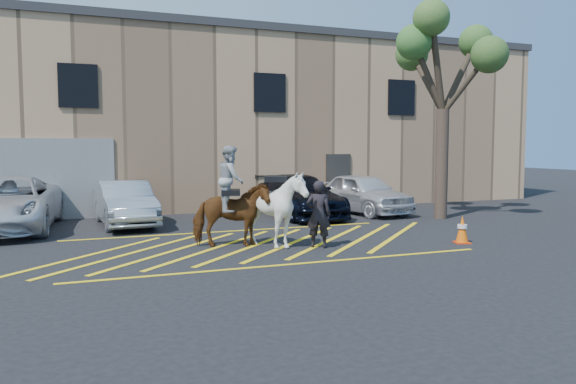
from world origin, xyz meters
name	(u,v)px	position (x,y,z in m)	size (l,w,h in m)	color
ground	(252,243)	(0.00, 0.00, 0.00)	(90.00, 90.00, 0.00)	black
car_white_pickup	(6,204)	(-6.16, 4.70, 0.81)	(2.70, 5.85, 1.63)	silver
car_silver_sedan	(125,203)	(-2.76, 4.61, 0.71)	(1.51, 4.32, 1.42)	#9CA2AA
car_blue_suv	(299,196)	(3.30, 4.74, 0.74)	(2.08, 5.12, 1.49)	black
car_white_suv	(363,193)	(5.92, 4.70, 0.76)	(1.79, 4.45, 1.52)	silver
handler	(319,214)	(1.36, -1.19, 0.85)	(0.62, 0.40, 1.69)	black
warehouse	(170,121)	(-0.01, 11.99, 3.65)	(32.42, 10.20, 7.30)	tan
hatching_zone	(256,245)	(0.00, -0.30, 0.01)	(12.60, 5.12, 0.01)	yellow
mounted_bay	(231,206)	(-0.65, -0.31, 1.03)	(2.10, 1.37, 2.55)	brown
saddled_white	(276,209)	(0.37, -0.78, 0.97)	(2.05, 2.17, 1.93)	silver
traffic_cone	(462,229)	(5.14, -1.98, 0.37)	(0.49, 0.49, 0.73)	red
tree	(444,54)	(7.69, 2.36, 5.69)	(3.99, 4.37, 7.31)	#4C372E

